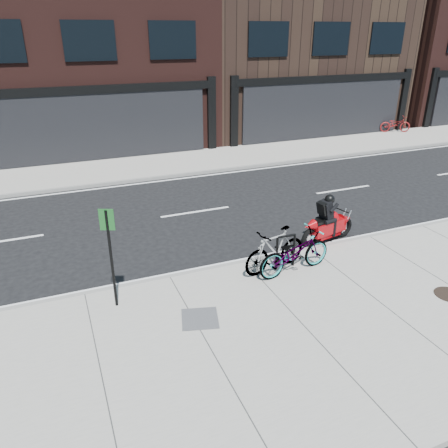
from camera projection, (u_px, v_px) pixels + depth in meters
name	position (u px, v px, depth m)	size (l,w,h in m)	color
ground	(217.00, 236.00, 13.02)	(120.00, 120.00, 0.00)	black
sidewalk_near	(307.00, 332.00, 8.76)	(60.00, 6.00, 0.13)	gray
sidewalk_far	(154.00, 165.00, 19.55)	(60.00, 3.50, 0.13)	gray
building_mideast	(284.00, 18.00, 26.18)	(12.00, 10.00, 12.50)	black
building_east	(436.00, 16.00, 30.21)	(10.00, 10.00, 13.00)	black
bike_rack	(286.00, 248.00, 10.83)	(0.54, 0.08, 0.89)	black
bicycle_front	(295.00, 252.00, 10.61)	(0.71, 2.04, 1.07)	gray
bicycle_rear	(275.00, 250.00, 10.72)	(0.52, 1.83, 1.10)	gray
motorcycle	(330.00, 222.00, 12.42)	(1.97, 0.70, 1.48)	black
bicycle_far	(395.00, 124.00, 25.45)	(0.61, 1.75, 0.92)	maroon
utility_grate	(200.00, 319.00, 9.05)	(0.75, 0.75, 0.01)	#4E4E50
sign_post	(110.00, 250.00, 8.96)	(0.29, 0.14, 2.26)	black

